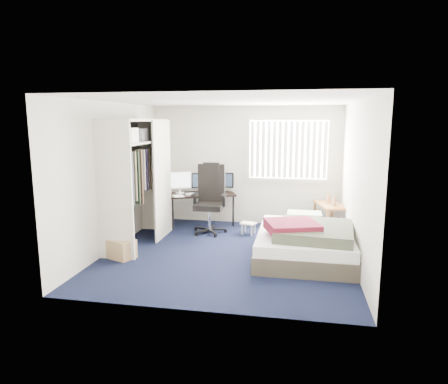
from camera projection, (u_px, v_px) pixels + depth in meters
name	position (u px, v px, depth m)	size (l,w,h in m)	color
ground	(228.00, 253.00, 6.69)	(4.20, 4.20, 0.00)	black
room_shell	(228.00, 164.00, 6.43)	(4.20, 4.20, 4.20)	silver
window_assembly	(288.00, 150.00, 8.22)	(1.72, 0.09, 1.32)	white
closet	(137.00, 169.00, 7.02)	(0.64, 1.84, 2.22)	beige
desk	(201.00, 191.00, 8.42)	(1.52, 1.13, 1.14)	black
office_chair	(210.00, 206.00, 7.91)	(0.66, 0.65, 1.38)	black
footstool	(248.00, 225.00, 7.80)	(0.33, 0.29, 0.23)	white
nightstand	(330.00, 207.00, 7.74)	(0.64, 0.96, 0.78)	brown
bed	(305.00, 240.00, 6.45)	(1.53, 2.01, 0.66)	#3C362B
pine_box	(121.00, 249.00, 6.43)	(0.41, 0.31, 0.31)	#A77D53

